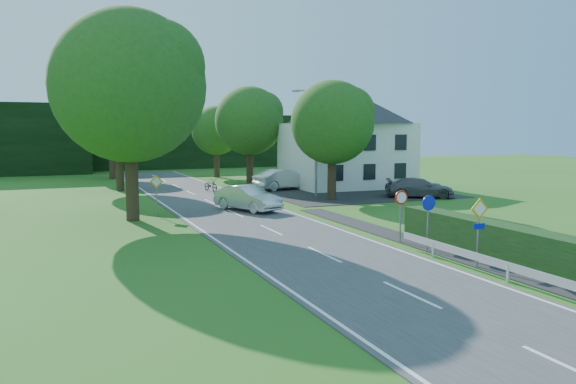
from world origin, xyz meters
name	(u,v)px	position (x,y,z in m)	size (l,w,h in m)	color
road	(258,224)	(0.00, 20.00, 0.02)	(7.00, 80.00, 0.04)	#3B3C3E
parking_pad	(342,191)	(12.00, 33.00, 0.02)	(14.00, 16.00, 0.04)	black
line_edge_left	(198,228)	(-3.25, 20.00, 0.04)	(0.12, 80.00, 0.01)	white
line_edge_right	(313,220)	(3.25, 20.00, 0.04)	(0.12, 80.00, 0.01)	white
line_centre	(258,224)	(0.00, 20.00, 0.04)	(0.12, 80.00, 0.01)	white
tree_main	(130,116)	(-6.00, 24.00, 5.82)	(9.40, 9.40, 11.64)	#235118
tree_left_far	(119,139)	(-5.00, 40.00, 4.29)	(7.00, 7.00, 8.58)	#235118
tree_right_far	(250,135)	(7.00, 42.00, 4.54)	(7.40, 7.40, 9.09)	#235118
tree_left_back	(111,140)	(-4.50, 52.00, 4.04)	(6.60, 6.60, 8.07)	#235118
tree_right_back	(216,142)	(6.00, 50.00, 3.78)	(6.20, 6.20, 7.56)	#235118
tree_right_mid	(332,140)	(8.50, 28.00, 4.29)	(7.00, 7.00, 8.58)	#235118
treeline_right	(199,141)	(8.00, 66.00, 3.50)	(30.00, 5.00, 7.00)	black
house_white	(346,137)	(14.00, 36.00, 4.41)	(10.60, 8.40, 8.60)	white
streetlight	(315,138)	(8.06, 30.00, 4.46)	(2.03, 0.18, 8.00)	gray
sign_priority_right	(479,220)	(4.30, 7.98, 1.80)	(0.78, 0.09, 2.59)	gray
sign_roundabout	(428,212)	(4.30, 10.98, 1.67)	(0.64, 0.08, 2.37)	gray
sign_speed_limit	(401,204)	(4.30, 12.97, 1.77)	(0.64, 0.11, 2.37)	gray
sign_priority_left	(156,187)	(-4.50, 24.98, 1.72)	(0.78, 0.09, 2.44)	gray
moving_car	(248,198)	(1.09, 24.95, 0.82)	(1.65, 4.73, 1.56)	silver
motorcycle	(211,185)	(1.80, 36.60, 0.56)	(0.69, 1.98, 1.04)	black
parked_car_silver_a	(284,179)	(7.80, 35.52, 0.90)	(1.82, 5.22, 1.72)	silver
parked_car_grey	(420,188)	(15.09, 26.50, 0.75)	(2.00, 4.92, 1.43)	#535257
parked_car_silver_b	(415,186)	(16.02, 28.41, 0.69)	(2.15, 4.67, 1.30)	#9D9DA3
parasol	(322,178)	(10.96, 34.72, 0.93)	(1.93, 1.97, 1.77)	#A70D1E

